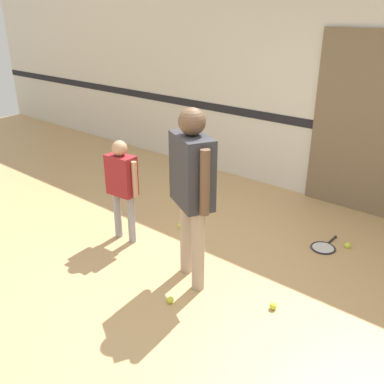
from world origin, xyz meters
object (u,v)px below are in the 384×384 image
(racket_spare_on_floor, at_px, (324,247))
(person_instructor, at_px, (192,180))
(person_student_left, at_px, (122,180))
(tennis_ball_by_spare_racket, at_px, (348,245))
(tennis_ball_stray_left, at_px, (273,306))
(tennis_ball_stray_right, at_px, (180,226))
(tennis_ball_near_instructor, at_px, (170,300))

(racket_spare_on_floor, bearing_deg, person_instructor, 153.07)
(person_student_left, distance_m, tennis_ball_by_spare_racket, 2.61)
(racket_spare_on_floor, relative_size, tennis_ball_by_spare_racket, 7.31)
(person_student_left, bearing_deg, tennis_ball_by_spare_racket, 31.05)
(racket_spare_on_floor, bearing_deg, tennis_ball_stray_left, -174.33)
(person_student_left, xyz_separation_m, tennis_ball_by_spare_racket, (2.05, 1.45, -0.70))
(racket_spare_on_floor, height_order, tennis_ball_stray_left, tennis_ball_stray_left)
(person_instructor, bearing_deg, person_student_left, -158.11)
(person_student_left, bearing_deg, tennis_ball_stray_left, -4.36)
(tennis_ball_by_spare_racket, bearing_deg, tennis_ball_stray_left, -94.05)
(person_student_left, relative_size, tennis_ball_by_spare_racket, 17.93)
(person_student_left, distance_m, racket_spare_on_floor, 2.37)
(racket_spare_on_floor, distance_m, tennis_ball_stray_right, 1.68)
(person_instructor, distance_m, tennis_ball_stray_left, 1.33)
(tennis_ball_by_spare_racket, distance_m, tennis_ball_stray_left, 1.46)
(person_instructor, xyz_separation_m, tennis_ball_stray_left, (0.85, 0.11, -1.02))
(person_instructor, relative_size, tennis_ball_stray_left, 25.87)
(person_instructor, relative_size, person_student_left, 1.44)
(tennis_ball_by_spare_racket, relative_size, tennis_ball_stray_right, 1.00)
(tennis_ball_stray_left, relative_size, tennis_ball_stray_right, 1.00)
(person_student_left, relative_size, racket_spare_on_floor, 2.45)
(tennis_ball_by_spare_racket, height_order, tennis_ball_stray_right, same)
(person_student_left, xyz_separation_m, tennis_ball_stray_left, (1.95, -0.01, -0.70))
(person_instructor, xyz_separation_m, tennis_ball_near_instructor, (0.09, -0.42, -1.02))
(tennis_ball_stray_right, bearing_deg, person_instructor, -42.32)
(person_instructor, height_order, person_student_left, person_instructor)
(racket_spare_on_floor, relative_size, tennis_ball_stray_left, 7.31)
(tennis_ball_by_spare_racket, bearing_deg, tennis_ball_stray_right, -154.06)
(tennis_ball_by_spare_racket, bearing_deg, racket_spare_on_floor, -140.09)
(tennis_ball_near_instructor, bearing_deg, person_instructor, 102.23)
(racket_spare_on_floor, xyz_separation_m, tennis_ball_stray_right, (-1.54, -0.68, 0.02))
(person_instructor, xyz_separation_m, racket_spare_on_floor, (0.75, 1.40, -1.05))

